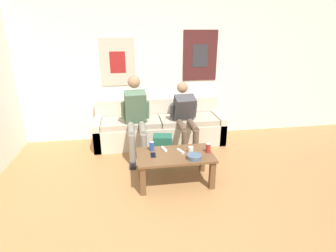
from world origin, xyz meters
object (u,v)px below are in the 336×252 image
Objects in this scene: person_seated_teen at (185,115)px; drink_can_red at (208,148)px; person_seated_adult at (136,114)px; pillar_candle at (191,150)px; game_controller_near_left at (164,149)px; couch at (160,128)px; game_controller_near_right at (181,151)px; backpack at (163,149)px; cell_phone at (153,155)px; coffee_table at (175,159)px; drink_can_blue at (152,146)px; ceramic_bowl at (194,156)px.

drink_can_red is (0.08, -1.05, -0.14)m from person_seated_teen.
person_seated_adult is 13.93× the size of pillar_candle.
person_seated_teen is 7.63× the size of game_controller_near_left.
game_controller_near_right is at bearing -85.23° from couch.
backpack is at bearing -137.92° from person_seated_teen.
pillar_candle is 0.51m from cell_phone.
game_controller_near_left is (0.34, -0.87, -0.25)m from person_seated_adult.
drink_can_red is at bearing -1.81° from coffee_table.
couch is 1.50m from drink_can_red.
couch is 1.36m from game_controller_near_right.
person_seated_adult is 10.24× the size of drink_can_blue.
person_seated_teen is (0.39, -0.36, 0.34)m from couch.
person_seated_adult reaches higher than ceramic_bowl.
couch is 2.04× the size of person_seated_teen.
person_seated_teen reaches higher than game_controller_near_left.
backpack is at bearing 128.69° from drink_can_red.
person_seated_adult reaches higher than game_controller_near_right.
couch reaches higher than backpack.
drink_can_red reaches higher than coffee_table.
person_seated_teen is at bearing 57.62° from cell_phone.
game_controller_near_right reaches higher than backpack.
drink_can_blue reaches higher than backpack.
person_seated_teen reaches higher than game_controller_near_right.
couch is at bearing 137.52° from person_seated_teen.
pillar_candle is 0.74× the size of drink_can_blue.
coffee_table is at bearing -83.12° from backpack.
game_controller_near_left reaches higher than coffee_table.
person_seated_teen is (0.36, 1.04, 0.28)m from coffee_table.
couch is at bearing 79.34° from cell_phone.
drink_can_blue reaches higher than cell_phone.
backpack is (0.39, -0.39, -0.48)m from person_seated_adult.
person_seated_adult is at bearing 134.86° from backpack.
person_seated_teen is 12.39× the size of pillar_candle.
game_controller_near_left is (-0.13, 0.16, 0.09)m from coffee_table.
ceramic_bowl is 0.54m from cell_phone.
coffee_table is at bearing -109.32° from person_seated_teen.
backpack is (-0.44, -0.40, -0.41)m from person_seated_teen.
backpack is at bearing 105.34° from game_controller_near_right.
person_seated_adult is 0.83m from person_seated_teen.
ceramic_bowl is (0.68, -1.20, -0.23)m from person_seated_adult.
game_controller_near_left is at bearing -68.83° from person_seated_adult.
person_seated_teen is 1.04m from pillar_candle.
drink_can_red reaches higher than pillar_candle.
person_seated_adult is at bearing 124.16° from pillar_candle.
person_seated_adult reaches higher than person_seated_teen.
game_controller_near_left is at bearing -94.50° from couch.
game_controller_near_right is (0.11, -1.35, 0.16)m from couch.
game_controller_near_left is 1.01× the size of game_controller_near_right.
couch reaches higher than drink_can_blue.
backpack is 3.44× the size of drink_can_blue.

